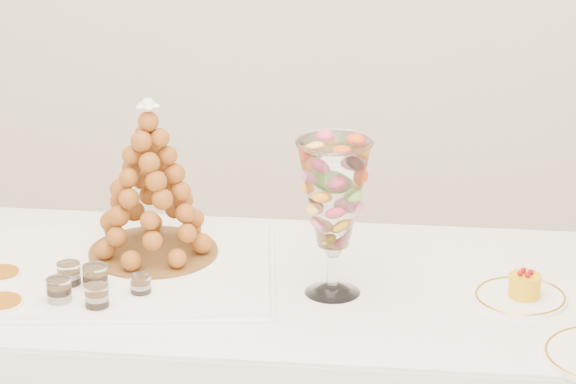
# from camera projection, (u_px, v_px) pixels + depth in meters

# --- Properties ---
(lace_tray) EXTENTS (0.72, 0.57, 0.02)m
(lace_tray) POSITION_uv_depth(u_px,v_px,m) (128.00, 271.00, 3.21)
(lace_tray) COLOR white
(lace_tray) RESTS_ON buffet_table
(macaron_vase) EXTENTS (0.17, 0.17, 0.36)m
(macaron_vase) POSITION_uv_depth(u_px,v_px,m) (334.00, 196.00, 3.04)
(macaron_vase) COLOR white
(macaron_vase) RESTS_ON buffet_table
(cake_plate) EXTENTS (0.21, 0.21, 0.01)m
(cake_plate) POSITION_uv_depth(u_px,v_px,m) (520.00, 298.00, 3.09)
(cake_plate) COLOR white
(cake_plate) RESTS_ON buffet_table
(verrine_a) EXTENTS (0.06, 0.06, 0.07)m
(verrine_a) POSITION_uv_depth(u_px,v_px,m) (69.00, 278.00, 3.11)
(verrine_a) COLOR white
(verrine_a) RESTS_ON buffet_table
(verrine_b) EXTENTS (0.06, 0.06, 0.08)m
(verrine_b) POSITION_uv_depth(u_px,v_px,m) (96.00, 281.00, 3.09)
(verrine_b) COLOR white
(verrine_b) RESTS_ON buffet_table
(verrine_c) EXTENTS (0.05, 0.05, 0.06)m
(verrine_c) POSITION_uv_depth(u_px,v_px,m) (141.00, 289.00, 3.07)
(verrine_c) COLOR white
(verrine_c) RESTS_ON buffet_table
(verrine_d) EXTENTS (0.07, 0.07, 0.08)m
(verrine_d) POSITION_uv_depth(u_px,v_px,m) (59.00, 294.00, 3.03)
(verrine_d) COLOR white
(verrine_d) RESTS_ON buffet_table
(verrine_e) EXTENTS (0.07, 0.07, 0.07)m
(verrine_e) POSITION_uv_depth(u_px,v_px,m) (97.00, 300.00, 3.00)
(verrine_e) COLOR white
(verrine_e) RESTS_ON buffet_table
(ramekin_back) EXTENTS (0.09, 0.09, 0.03)m
(ramekin_back) POSITION_uv_depth(u_px,v_px,m) (1.00, 278.00, 3.16)
(ramekin_back) COLOR white
(ramekin_back) RESTS_ON buffet_table
(ramekin_front) EXTENTS (0.10, 0.10, 0.03)m
(ramekin_front) POSITION_uv_depth(u_px,v_px,m) (2.00, 308.00, 3.02)
(ramekin_front) COLOR white
(ramekin_front) RESTS_ON buffet_table
(croquembouche) EXTENTS (0.31, 0.31, 0.39)m
(croquembouche) POSITION_uv_depth(u_px,v_px,m) (151.00, 180.00, 3.21)
(croquembouche) COLOR brown
(croquembouche) RESTS_ON lace_tray
(mousse_cake) EXTENTS (0.07, 0.07, 0.06)m
(mousse_cake) POSITION_uv_depth(u_px,v_px,m) (525.00, 285.00, 3.08)
(mousse_cake) COLOR #E7A80A
(mousse_cake) RESTS_ON cake_plate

